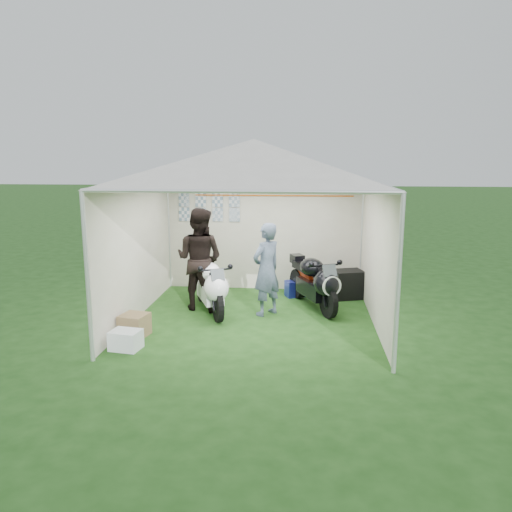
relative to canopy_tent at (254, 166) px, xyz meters
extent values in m
plane|color=#1A3F12|center=(0.00, -0.03, -2.58)|extent=(80.00, 80.00, 0.00)
cylinder|color=silver|center=(-2.00, -2.03, -1.43)|extent=(0.06, 0.06, 2.30)
cylinder|color=silver|center=(2.00, -2.03, -1.43)|extent=(0.06, 0.06, 2.30)
cylinder|color=silver|center=(-2.00, 1.97, -1.43)|extent=(0.06, 0.06, 2.30)
cylinder|color=silver|center=(2.00, 1.97, -1.43)|extent=(0.06, 0.06, 2.30)
cube|color=beige|center=(0.00, 1.97, -1.43)|extent=(4.00, 0.02, 2.30)
cube|color=beige|center=(-2.00, -0.03, -1.43)|extent=(0.02, 4.00, 2.30)
cube|color=beige|center=(2.00, -0.03, -1.43)|extent=(0.02, 4.00, 2.30)
pyramid|color=silver|center=(0.00, -0.03, 0.07)|extent=(5.66, 5.66, 0.70)
cube|color=#99A5B7|center=(-1.65, 1.95, -0.73)|extent=(0.22, 0.02, 0.28)
cube|color=#99A5B7|center=(-1.30, 1.95, -0.73)|extent=(0.22, 0.02, 0.28)
cube|color=#99A5B7|center=(-0.95, 1.95, -0.73)|extent=(0.22, 0.01, 0.28)
cube|color=#99A5B7|center=(-0.60, 1.95, -0.73)|extent=(0.22, 0.01, 0.28)
cube|color=#99A5B7|center=(-1.65, 1.95, -1.03)|extent=(0.22, 0.02, 0.28)
cube|color=#99A5B7|center=(-1.30, 1.95, -1.03)|extent=(0.22, 0.01, 0.28)
cube|color=#99A5B7|center=(-0.95, 1.95, -1.03)|extent=(0.22, 0.02, 0.28)
cube|color=#99A5B7|center=(-0.60, 1.95, -1.03)|extent=(0.22, 0.01, 0.28)
cylinder|color=#D8590C|center=(0.20, 1.94, -0.63)|extent=(3.20, 0.02, 0.02)
cylinder|color=black|center=(-0.58, -0.26, -2.30)|extent=(0.30, 0.54, 0.55)
cylinder|color=black|center=(-1.09, 0.93, -2.30)|extent=(0.34, 0.56, 0.55)
cube|color=white|center=(-0.82, 0.29, -2.23)|extent=(0.63, 0.93, 0.28)
ellipsoid|color=white|center=(-0.62, -0.17, -2.01)|extent=(0.60, 0.67, 0.46)
ellipsoid|color=white|center=(-0.85, 0.38, -1.86)|extent=(0.59, 0.68, 0.32)
cube|color=black|center=(-1.00, 0.71, -1.91)|extent=(0.44, 0.60, 0.13)
cube|color=white|center=(-1.12, 0.99, -1.84)|extent=(0.29, 0.33, 0.17)
cube|color=black|center=(-0.96, 0.63, -2.07)|extent=(0.28, 0.50, 0.09)
cube|color=#3F474C|center=(-0.58, -0.27, -1.77)|extent=(0.25, 0.21, 0.19)
cylinder|color=black|center=(1.26, 0.12, -2.29)|extent=(0.31, 0.56, 0.57)
cylinder|color=black|center=(0.74, 1.34, -2.29)|extent=(0.36, 0.58, 0.57)
cube|color=black|center=(1.02, 0.69, -2.21)|extent=(0.65, 0.96, 0.28)
ellipsoid|color=black|center=(1.23, 0.21, -1.99)|extent=(0.62, 0.69, 0.47)
ellipsoid|color=black|center=(0.98, 0.78, -1.83)|extent=(0.62, 0.70, 0.33)
cube|color=black|center=(0.83, 1.12, -1.89)|extent=(0.45, 0.62, 0.13)
cube|color=black|center=(0.71, 1.41, -1.82)|extent=(0.30, 0.34, 0.17)
cube|color=maroon|center=(0.87, 1.04, -2.05)|extent=(0.29, 0.52, 0.09)
cube|color=#3F474C|center=(1.27, 0.11, -1.74)|extent=(0.26, 0.22, 0.20)
cylinder|color=white|center=(1.31, 0.02, -1.99)|extent=(0.32, 0.15, 0.34)
cube|color=#242FB8|center=(0.70, 1.43, -2.42)|extent=(0.49, 0.40, 0.31)
imported|color=black|center=(-1.03, 0.46, -1.66)|extent=(1.05, 0.91, 1.84)
imported|color=slate|center=(0.19, 0.22, -1.76)|extent=(0.68, 0.70, 1.62)
cube|color=black|center=(1.70, 1.41, -2.30)|extent=(0.66, 0.59, 0.55)
cube|color=silver|center=(-1.70, -1.59, -2.44)|extent=(0.46, 0.38, 0.28)
cube|color=brown|center=(-1.75, -1.05, -2.40)|extent=(0.46, 0.46, 0.35)
camera|label=1|loc=(0.82, -8.15, 0.15)|focal=35.00mm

